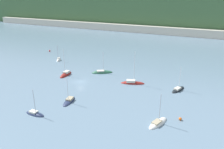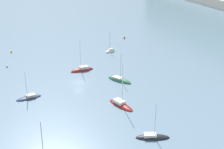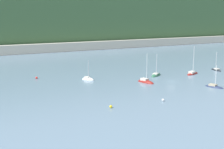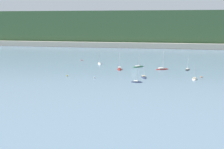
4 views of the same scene
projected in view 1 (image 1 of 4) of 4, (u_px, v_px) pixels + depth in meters
The scene contains 13 objects.
ground_plane at pixel (80, 82), 75.51m from camera, with size 600.00×600.00×0.00m, color slate.
hillside_ridge at pixel (176, 6), 197.37m from camera, with size 413.04×81.06×38.76m.
shore_town_strip at pixel (162, 31), 166.14m from camera, with size 351.08×6.00×5.66m.
sailboat_0 at pixel (158, 123), 50.81m from camera, with size 3.98×7.09×8.22m.
sailboat_1 at pixel (35, 114), 54.77m from camera, with size 5.63×1.99×7.51m.
sailboat_2 at pixel (132, 83), 73.95m from camera, with size 8.38×5.12×11.86m.
sailboat_3 at pixel (102, 73), 84.06m from camera, with size 7.98×6.38×9.21m.
sailboat_4 at pixel (69, 101), 61.31m from camera, with size 3.53×6.69×7.77m.
sailboat_5 at pixel (66, 75), 81.76m from camera, with size 3.39×7.52×10.89m.
sailboat_6 at pixel (178, 90), 68.76m from camera, with size 4.00×7.11×8.36m.
sailboat_7 at pixel (59, 60), 99.97m from camera, with size 3.74×5.10×8.03m.
mooring_buoy_0 at pixel (50, 51), 115.65m from camera, with size 0.83×0.83×0.83m.
mooring_buoy_2 at pixel (180, 119), 52.13m from camera, with size 0.72×0.72×0.72m.
Camera 1 is at (41.53, -57.54, 28.16)m, focal length 35.00 mm.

